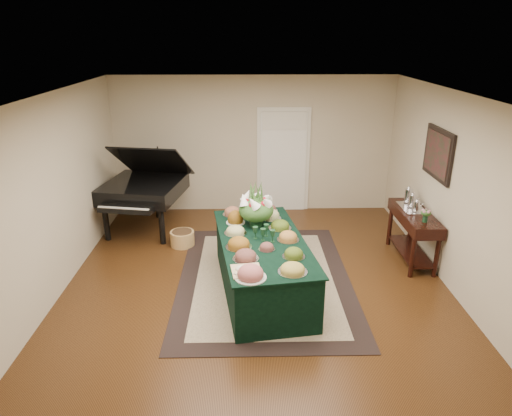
{
  "coord_description": "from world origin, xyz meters",
  "views": [
    {
      "loc": [
        -0.13,
        -5.88,
        3.42
      ],
      "look_at": [
        0.0,
        0.3,
        1.05
      ],
      "focal_mm": 32.0,
      "sensor_mm": 36.0,
      "label": 1
    }
  ],
  "objects_px": {
    "buffet_table": "(262,265)",
    "grand_piano": "(144,188)",
    "floral_centerpiece": "(256,206)",
    "mahogany_sideboard": "(414,223)"
  },
  "relations": [
    {
      "from": "floral_centerpiece",
      "to": "grand_piano",
      "type": "distance_m",
      "value": 2.64
    },
    {
      "from": "buffet_table",
      "to": "grand_piano",
      "type": "xyz_separation_m",
      "value": [
        -2.07,
        2.19,
        0.41
      ]
    },
    {
      "from": "floral_centerpiece",
      "to": "grand_piano",
      "type": "relative_size",
      "value": 0.3
    },
    {
      "from": "buffet_table",
      "to": "grand_piano",
      "type": "relative_size",
      "value": 1.43
    },
    {
      "from": "buffet_table",
      "to": "floral_centerpiece",
      "type": "bearing_deg",
      "value": 98.51
    },
    {
      "from": "buffet_table",
      "to": "mahogany_sideboard",
      "type": "distance_m",
      "value": 2.59
    },
    {
      "from": "floral_centerpiece",
      "to": "grand_piano",
      "type": "height_order",
      "value": "grand_piano"
    },
    {
      "from": "floral_centerpiece",
      "to": "grand_piano",
      "type": "bearing_deg",
      "value": 139.65
    },
    {
      "from": "mahogany_sideboard",
      "to": "floral_centerpiece",
      "type": "bearing_deg",
      "value": -170.78
    },
    {
      "from": "buffet_table",
      "to": "grand_piano",
      "type": "distance_m",
      "value": 3.04
    }
  ]
}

